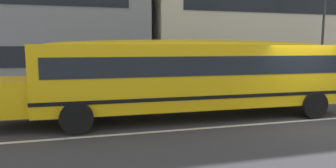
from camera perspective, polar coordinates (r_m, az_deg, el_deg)
ground_plane at (r=10.95m, az=24.69°, el=-6.41°), size 400.00×400.00×0.00m
sidewalk_far at (r=16.97m, az=9.15°, el=-1.21°), size 120.00×3.00×0.01m
lane_centreline at (r=10.95m, az=24.69°, el=-6.39°), size 110.00×0.16×0.01m
school_bus at (r=10.19m, az=4.03°, el=2.34°), size 12.01×2.96×2.68m
street_lamp at (r=19.81m, az=27.72°, el=11.76°), size 0.44×0.44×6.80m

